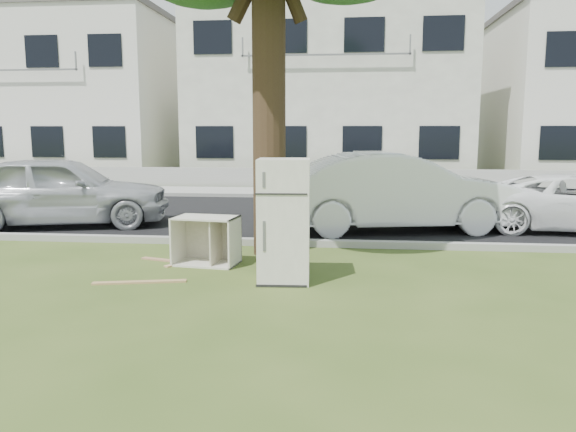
# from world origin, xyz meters

# --- Properties ---
(ground) EXTENTS (120.00, 120.00, 0.00)m
(ground) POSITION_xyz_m (0.00, 0.00, 0.00)
(ground) COLOR #3A4E1B
(road) EXTENTS (120.00, 7.00, 0.01)m
(road) POSITION_xyz_m (0.00, 6.00, 0.01)
(road) COLOR black
(road) RESTS_ON ground
(kerb_near) EXTENTS (120.00, 0.18, 0.12)m
(kerb_near) POSITION_xyz_m (0.00, 2.45, 0.00)
(kerb_near) COLOR gray
(kerb_near) RESTS_ON ground
(kerb_far) EXTENTS (120.00, 0.18, 0.12)m
(kerb_far) POSITION_xyz_m (0.00, 9.55, 0.00)
(kerb_far) COLOR gray
(kerb_far) RESTS_ON ground
(sidewalk) EXTENTS (120.00, 2.80, 0.01)m
(sidewalk) POSITION_xyz_m (0.00, 11.00, 0.01)
(sidewalk) COLOR gray
(sidewalk) RESTS_ON ground
(low_wall) EXTENTS (120.00, 0.15, 0.70)m
(low_wall) POSITION_xyz_m (0.00, 12.60, 0.35)
(low_wall) COLOR gray
(low_wall) RESTS_ON ground
(townhouse_left) EXTENTS (10.20, 8.16, 7.04)m
(townhouse_left) POSITION_xyz_m (-12.00, 17.50, 3.52)
(townhouse_left) COLOR silver
(townhouse_left) RESTS_ON ground
(townhouse_center) EXTENTS (11.22, 8.16, 7.44)m
(townhouse_center) POSITION_xyz_m (0.00, 17.50, 3.72)
(townhouse_center) COLOR silver
(townhouse_center) RESTS_ON ground
(fridge) EXTENTS (0.73, 0.68, 1.67)m
(fridge) POSITION_xyz_m (0.04, 0.10, 0.84)
(fridge) COLOR beige
(fridge) RESTS_ON ground
(cabinet) EXTENTS (1.02, 0.71, 0.74)m
(cabinet) POSITION_xyz_m (-1.26, 0.95, 0.37)
(cabinet) COLOR beige
(cabinet) RESTS_ON ground
(plank_a) EXTENTS (1.24, 0.38, 0.03)m
(plank_a) POSITION_xyz_m (-1.90, -0.22, 0.01)
(plank_a) COLOR #A98551
(plank_a) RESTS_ON ground
(plank_b) EXTENTS (0.99, 0.38, 0.02)m
(plank_b) POSITION_xyz_m (-1.90, 1.05, 0.01)
(plank_b) COLOR #A47655
(plank_b) RESTS_ON ground
(plank_c) EXTENTS (0.53, 0.74, 0.02)m
(plank_c) POSITION_xyz_m (-1.60, 1.00, 0.01)
(plank_c) COLOR tan
(plank_c) RESTS_ON ground
(car_center) EXTENTS (5.13, 2.68, 1.61)m
(car_center) POSITION_xyz_m (1.87, 4.22, 0.80)
(car_center) COLOR white
(car_center) RESTS_ON ground
(car_left) EXTENTS (4.84, 2.93, 1.54)m
(car_left) POSITION_xyz_m (-5.24, 4.02, 0.77)
(car_left) COLOR #B0B2B8
(car_left) RESTS_ON ground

